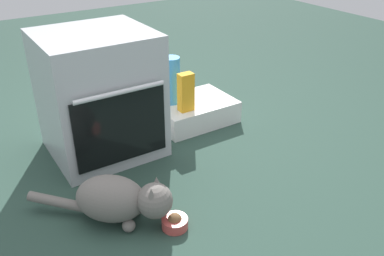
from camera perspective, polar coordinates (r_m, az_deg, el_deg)
name	(u,v)px	position (r m, az deg, el deg)	size (l,w,h in m)	color
ground	(150,175)	(2.21, -5.82, -6.45)	(8.00, 8.00, 0.00)	#284238
oven	(100,95)	(2.32, -12.65, 4.50)	(0.58, 0.59, 0.69)	#B7BABF
pantry_cabinet	(193,111)	(2.71, 0.19, 2.39)	(0.51, 0.38, 0.14)	white
food_bowl	(175,222)	(1.86, -2.39, -12.88)	(0.12, 0.12, 0.07)	#C64C47
cat	(119,199)	(1.86, -10.02, -9.67)	(0.54, 0.50, 0.23)	slate
juice_carton	(186,92)	(2.50, -0.85, 4.97)	(0.09, 0.06, 0.24)	orange
water_bottle	(171,80)	(2.61, -2.87, 6.61)	(0.11, 0.11, 0.30)	#388CD1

